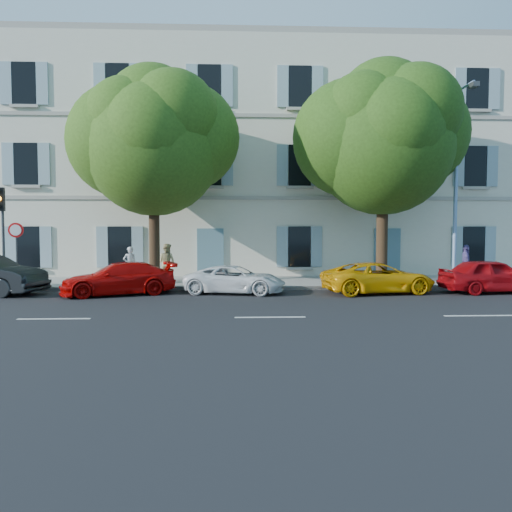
{
  "coord_description": "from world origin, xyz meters",
  "views": [
    {
      "loc": [
        -0.98,
        -17.89,
        2.51
      ],
      "look_at": [
        -0.15,
        2.0,
        1.4
      ],
      "focal_mm": 35.0,
      "sensor_mm": 36.0,
      "label": 1
    }
  ],
  "objects_px": {
    "car_red_coupe": "(119,279)",
    "car_yellow_supercar": "(378,278)",
    "pedestrian_a": "(130,264)",
    "pedestrian_c": "(466,263)",
    "traffic_light": "(1,215)",
    "car_white_coupe": "(235,279)",
    "tree_right": "(383,145)",
    "road_sign": "(16,241)",
    "tree_left": "(153,148)",
    "pedestrian_b": "(167,263)",
    "street_lamp": "(458,174)",
    "car_red_hatchback": "(491,276)"
  },
  "relations": [
    {
      "from": "tree_right",
      "to": "pedestrian_b",
      "type": "xyz_separation_m",
      "value": [
        -9.39,
        0.79,
        -5.07
      ]
    },
    {
      "from": "car_white_coupe",
      "to": "pedestrian_b",
      "type": "bearing_deg",
      "value": 56.24
    },
    {
      "from": "road_sign",
      "to": "street_lamp",
      "type": "distance_m",
      "value": 18.39
    },
    {
      "from": "traffic_light",
      "to": "road_sign",
      "type": "height_order",
      "value": "traffic_light"
    },
    {
      "from": "pedestrian_a",
      "to": "tree_right",
      "type": "bearing_deg",
      "value": 152.43
    },
    {
      "from": "tree_right",
      "to": "pedestrian_c",
      "type": "xyz_separation_m",
      "value": [
        3.92,
        0.38,
        -5.09
      ]
    },
    {
      "from": "traffic_light",
      "to": "street_lamp",
      "type": "distance_m",
      "value": 18.81
    },
    {
      "from": "pedestrian_b",
      "to": "pedestrian_c",
      "type": "distance_m",
      "value": 13.32
    },
    {
      "from": "car_red_coupe",
      "to": "car_yellow_supercar",
      "type": "distance_m",
      "value": 9.91
    },
    {
      "from": "street_lamp",
      "to": "pedestrian_c",
      "type": "distance_m",
      "value": 4.04
    },
    {
      "from": "car_red_coupe",
      "to": "car_yellow_supercar",
      "type": "xyz_separation_m",
      "value": [
        9.91,
        0.04,
        -0.02
      ]
    },
    {
      "from": "car_white_coupe",
      "to": "road_sign",
      "type": "relative_size",
      "value": 1.5
    },
    {
      "from": "car_red_coupe",
      "to": "pedestrian_c",
      "type": "xyz_separation_m",
      "value": [
        14.67,
        2.84,
        0.35
      ]
    },
    {
      "from": "traffic_light",
      "to": "car_yellow_supercar",
      "type": "bearing_deg",
      "value": -5.66
    },
    {
      "from": "pedestrian_a",
      "to": "pedestrian_c",
      "type": "distance_m",
      "value": 14.88
    },
    {
      "from": "traffic_light",
      "to": "pedestrian_b",
      "type": "height_order",
      "value": "traffic_light"
    },
    {
      "from": "car_red_hatchback",
      "to": "pedestrian_c",
      "type": "xyz_separation_m",
      "value": [
        0.35,
        2.88,
        0.3
      ]
    },
    {
      "from": "car_white_coupe",
      "to": "pedestrian_c",
      "type": "relative_size",
      "value": 2.38
    },
    {
      "from": "car_white_coupe",
      "to": "tree_right",
      "type": "bearing_deg",
      "value": -59.59
    },
    {
      "from": "tree_right",
      "to": "pedestrian_c",
      "type": "relative_size",
      "value": 5.66
    },
    {
      "from": "traffic_light",
      "to": "pedestrian_c",
      "type": "relative_size",
      "value": 2.44
    },
    {
      "from": "car_white_coupe",
      "to": "pedestrian_a",
      "type": "distance_m",
      "value": 5.39
    },
    {
      "from": "car_white_coupe",
      "to": "car_yellow_supercar",
      "type": "height_order",
      "value": "car_yellow_supercar"
    },
    {
      "from": "pedestrian_b",
      "to": "pedestrian_c",
      "type": "xyz_separation_m",
      "value": [
        13.31,
        -0.41,
        -0.03
      ]
    },
    {
      "from": "car_red_hatchback",
      "to": "tree_left",
      "type": "height_order",
      "value": "tree_left"
    },
    {
      "from": "tree_right",
      "to": "pedestrian_a",
      "type": "xyz_separation_m",
      "value": [
        -10.96,
        0.56,
        -5.13
      ]
    },
    {
      "from": "tree_left",
      "to": "road_sign",
      "type": "bearing_deg",
      "value": -170.11
    },
    {
      "from": "car_white_coupe",
      "to": "tree_left",
      "type": "bearing_deg",
      "value": 67.94
    },
    {
      "from": "car_red_coupe",
      "to": "tree_left",
      "type": "distance_m",
      "value": 5.91
    },
    {
      "from": "traffic_light",
      "to": "car_red_hatchback",
      "type": "bearing_deg",
      "value": -4.61
    },
    {
      "from": "tree_left",
      "to": "pedestrian_b",
      "type": "xyz_separation_m",
      "value": [
        0.4,
        0.77,
        -4.9
      ]
    },
    {
      "from": "tree_left",
      "to": "street_lamp",
      "type": "xyz_separation_m",
      "value": [
        12.81,
        -0.62,
        -1.12
      ]
    },
    {
      "from": "tree_left",
      "to": "road_sign",
      "type": "xyz_separation_m",
      "value": [
        -5.37,
        -0.94,
        -3.88
      ]
    },
    {
      "from": "car_red_coupe",
      "to": "road_sign",
      "type": "xyz_separation_m",
      "value": [
        -4.41,
        1.54,
        1.4
      ]
    },
    {
      "from": "car_red_hatchback",
      "to": "pedestrian_a",
      "type": "relative_size",
      "value": 2.51
    },
    {
      "from": "tree_left",
      "to": "street_lamp",
      "type": "relative_size",
      "value": 1.09
    },
    {
      "from": "car_white_coupe",
      "to": "traffic_light",
      "type": "bearing_deg",
      "value": 93.34
    },
    {
      "from": "car_white_coupe",
      "to": "pedestrian_b",
      "type": "xyz_separation_m",
      "value": [
        -3.02,
        3.02,
        0.45
      ]
    },
    {
      "from": "traffic_light",
      "to": "pedestrian_c",
      "type": "bearing_deg",
      "value": 3.86
    },
    {
      "from": "car_white_coupe",
      "to": "road_sign",
      "type": "distance_m",
      "value": 9.02
    },
    {
      "from": "car_white_coupe",
      "to": "car_yellow_supercar",
      "type": "bearing_deg",
      "value": -80.83
    },
    {
      "from": "tree_left",
      "to": "tree_right",
      "type": "xyz_separation_m",
      "value": [
        9.8,
        -0.02,
        0.16
      ]
    },
    {
      "from": "tree_left",
      "to": "traffic_light",
      "type": "xyz_separation_m",
      "value": [
        -5.92,
        -0.96,
        -2.86
      ]
    },
    {
      "from": "car_red_coupe",
      "to": "road_sign",
      "type": "bearing_deg",
      "value": -128.46
    },
    {
      "from": "pedestrian_b",
      "to": "street_lamp",
      "type": "bearing_deg",
      "value": -160.21
    },
    {
      "from": "street_lamp",
      "to": "car_red_hatchback",
      "type": "bearing_deg",
      "value": -73.58
    },
    {
      "from": "traffic_light",
      "to": "pedestrian_a",
      "type": "bearing_deg",
      "value": 17.57
    },
    {
      "from": "pedestrian_b",
      "to": "car_yellow_supercar",
      "type": "bearing_deg",
      "value": -174.36
    },
    {
      "from": "tree_left",
      "to": "car_red_hatchback",
      "type": "bearing_deg",
      "value": -10.67
    },
    {
      "from": "car_yellow_supercar",
      "to": "pedestrian_c",
      "type": "height_order",
      "value": "pedestrian_c"
    }
  ]
}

